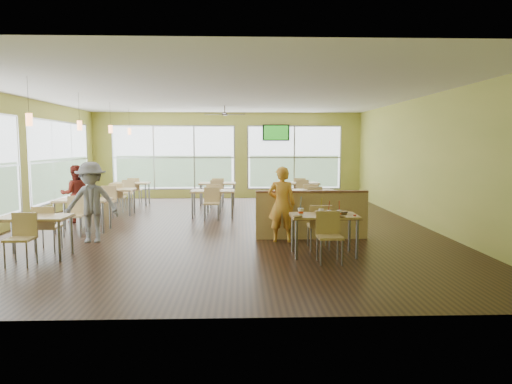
{
  "coord_description": "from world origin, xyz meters",
  "views": [
    {
      "loc": [
        0.48,
        -11.15,
        2.03
      ],
      "look_at": [
        0.82,
        -1.04,
        0.96
      ],
      "focal_mm": 32.0,
      "sensor_mm": 36.0,
      "label": 1
    }
  ],
  "objects_px": {
    "half_wall_divider": "(312,215)",
    "main_table": "(324,221)",
    "man_plaid": "(282,204)",
    "food_basket": "(342,212)"
  },
  "relations": [
    {
      "from": "half_wall_divider",
      "to": "main_table",
      "type": "bearing_deg",
      "value": -90.0
    },
    {
      "from": "half_wall_divider",
      "to": "man_plaid",
      "type": "height_order",
      "value": "man_plaid"
    },
    {
      "from": "main_table",
      "to": "half_wall_divider",
      "type": "height_order",
      "value": "half_wall_divider"
    },
    {
      "from": "main_table",
      "to": "half_wall_divider",
      "type": "relative_size",
      "value": 0.63
    },
    {
      "from": "half_wall_divider",
      "to": "food_basket",
      "type": "bearing_deg",
      "value": -76.73
    },
    {
      "from": "main_table",
      "to": "half_wall_divider",
      "type": "xyz_separation_m",
      "value": [
        0.0,
        1.45,
        -0.11
      ]
    },
    {
      "from": "half_wall_divider",
      "to": "man_plaid",
      "type": "xyz_separation_m",
      "value": [
        -0.67,
        -0.28,
        0.26
      ]
    },
    {
      "from": "man_plaid",
      "to": "food_basket",
      "type": "height_order",
      "value": "man_plaid"
    },
    {
      "from": "food_basket",
      "to": "main_table",
      "type": "bearing_deg",
      "value": -172.02
    },
    {
      "from": "main_table",
      "to": "man_plaid",
      "type": "relative_size",
      "value": 0.97
    }
  ]
}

